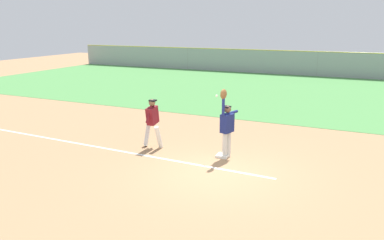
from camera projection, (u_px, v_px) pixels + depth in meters
ground_plane at (218, 172)px, 11.09m from camera, size 71.31×71.31×0.00m
outfield_grass at (300, 92)px, 23.96m from camera, size 47.04×16.68×0.01m
chalk_foul_line at (106, 148)px, 13.21m from camera, size 12.00×0.51×0.01m
first_base at (223, 156)px, 12.39m from camera, size 0.38×0.38×0.08m
fielder at (227, 124)px, 12.07m from camera, size 0.39×0.88×2.28m
runner at (153, 120)px, 13.13m from camera, size 0.71×0.84×1.72m
baseball at (217, 96)px, 12.06m from camera, size 0.07×0.07×0.07m
outfield_fence at (317, 64)px, 31.06m from camera, size 47.12×0.08×2.05m
parked_car_black at (240, 61)px, 36.89m from camera, size 4.43×2.18×1.25m
parked_car_blue at (292, 63)px, 34.76m from camera, size 4.47×2.25×1.25m
parked_car_red at (351, 66)px, 32.66m from camera, size 4.51×2.33×1.25m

